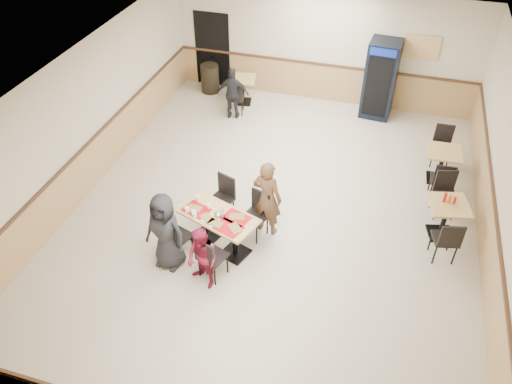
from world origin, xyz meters
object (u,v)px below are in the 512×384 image
(side_table_far, at_px, (442,161))
(diner_woman_left, at_px, (166,232))
(main_table, at_px, (219,226))
(trash_bin, at_px, (210,78))
(diner_man_opposite, at_px, (267,198))
(pepsi_cooler, at_px, (380,79))
(side_table_near, at_px, (446,215))
(back_table, at_px, (243,86))
(diner_woman_right, at_px, (202,259))
(lone_diner, at_px, (233,94))

(side_table_far, bearing_deg, diner_woman_left, -139.70)
(main_table, distance_m, trash_bin, 6.15)
(main_table, relative_size, side_table_far, 2.11)
(diner_man_opposite, distance_m, pepsi_cooler, 5.31)
(side_table_near, bearing_deg, back_table, 143.63)
(diner_woman_right, relative_size, back_table, 1.56)
(pepsi_cooler, bearing_deg, side_table_far, -51.96)
(back_table, bearing_deg, diner_woman_left, -85.22)
(diner_woman_left, distance_m, pepsi_cooler, 7.10)
(back_table, bearing_deg, lone_diner, -90.00)
(pepsi_cooler, bearing_deg, lone_diner, -156.49)
(back_table, bearing_deg, side_table_far, -21.86)
(diner_woman_left, height_order, side_table_far, diner_woman_left)
(side_table_far, bearing_deg, side_table_near, -87.56)
(back_table, height_order, pepsi_cooler, pepsi_cooler)
(main_table, distance_m, diner_woman_left, 1.03)
(diner_woman_left, height_order, side_table_near, diner_woman_left)
(back_table, bearing_deg, pepsi_cooler, 6.34)
(diner_woman_right, relative_size, pepsi_cooler, 0.62)
(diner_woman_left, height_order, pepsi_cooler, pepsi_cooler)
(back_table, bearing_deg, side_table_near, -36.37)
(diner_woman_left, distance_m, side_table_far, 6.11)
(side_table_far, height_order, trash_bin, trash_bin)
(diner_man_opposite, xyz_separation_m, side_table_near, (3.27, 0.82, -0.29))
(diner_woman_right, xyz_separation_m, side_table_far, (3.88, 4.22, -0.12))
(back_table, distance_m, pepsi_cooler, 3.59)
(diner_man_opposite, relative_size, back_table, 2.03)
(main_table, xyz_separation_m, lone_diner, (-1.23, 4.53, 0.17))
(side_table_near, relative_size, side_table_far, 1.15)
(lone_diner, bearing_deg, main_table, 95.45)
(lone_diner, xyz_separation_m, back_table, (0.00, 0.82, -0.20))
(diner_woman_right, height_order, lone_diner, lone_diner)
(side_table_far, bearing_deg, pepsi_cooler, 123.45)
(back_table, height_order, trash_bin, trash_bin)
(main_table, xyz_separation_m, diner_woman_right, (0.05, -0.95, 0.11))
(main_table, height_order, trash_bin, trash_bin)
(main_table, height_order, diner_man_opposite, diner_man_opposite)
(diner_woman_right, distance_m, pepsi_cooler, 7.07)
(side_table_near, xyz_separation_m, pepsi_cooler, (-1.70, 4.25, 0.49))
(lone_diner, relative_size, side_table_near, 1.57)
(diner_woman_left, height_order, trash_bin, diner_woman_left)
(diner_woman_left, xyz_separation_m, lone_diner, (-0.50, 5.20, -0.10))
(diner_man_opposite, height_order, side_table_near, diner_man_opposite)
(diner_woman_left, distance_m, lone_diner, 5.23)
(back_table, bearing_deg, trash_bin, 161.98)
(main_table, height_order, side_table_near, same)
(diner_woman_right, xyz_separation_m, pepsi_cooler, (2.25, 6.69, 0.38))
(back_table, distance_m, trash_bin, 1.13)
(main_table, relative_size, lone_diner, 1.17)
(side_table_far, height_order, pepsi_cooler, pepsi_cooler)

